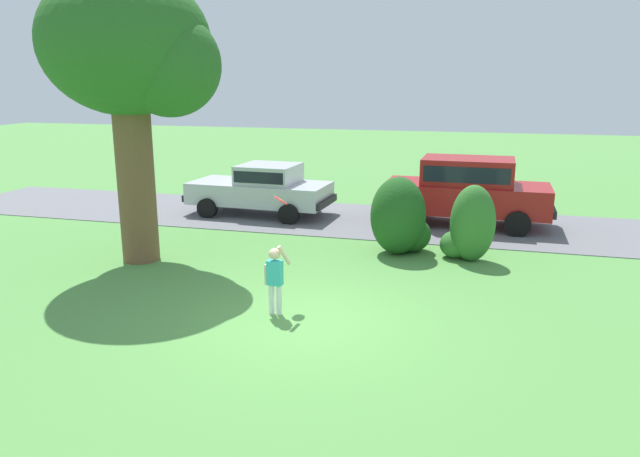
{
  "coord_description": "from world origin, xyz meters",
  "views": [
    {
      "loc": [
        2.83,
        -9.21,
        4.03
      ],
      "look_at": [
        -0.27,
        2.15,
        1.1
      ],
      "focal_mm": 33.62,
      "sensor_mm": 36.0,
      "label": 1
    }
  ],
  "objects_px": {
    "frisbee": "(281,200)",
    "oak_tree_large": "(134,56)",
    "child_thrower": "(275,276)",
    "parked_suv": "(467,188)",
    "parked_sedan": "(263,187)"
  },
  "relations": [
    {
      "from": "frisbee",
      "to": "oak_tree_large",
      "type": "bearing_deg",
      "value": 157.16
    },
    {
      "from": "oak_tree_large",
      "to": "parked_suv",
      "type": "relative_size",
      "value": 1.33
    },
    {
      "from": "oak_tree_large",
      "to": "frisbee",
      "type": "xyz_separation_m",
      "value": [
        3.83,
        -1.62,
        -2.64
      ]
    },
    {
      "from": "parked_sedan",
      "to": "frisbee",
      "type": "height_order",
      "value": "frisbee"
    },
    {
      "from": "oak_tree_large",
      "to": "parked_sedan",
      "type": "relative_size",
      "value": 1.41
    },
    {
      "from": "child_thrower",
      "to": "oak_tree_large",
      "type": "bearing_deg",
      "value": 148.41
    },
    {
      "from": "oak_tree_large",
      "to": "parked_sedan",
      "type": "bearing_deg",
      "value": 79.32
    },
    {
      "from": "child_thrower",
      "to": "frisbee",
      "type": "bearing_deg",
      "value": 101.21
    },
    {
      "from": "oak_tree_large",
      "to": "parked_suv",
      "type": "height_order",
      "value": "oak_tree_large"
    },
    {
      "from": "parked_suv",
      "to": "oak_tree_large",
      "type": "bearing_deg",
      "value": -142.89
    },
    {
      "from": "child_thrower",
      "to": "frisbee",
      "type": "xyz_separation_m",
      "value": [
        -0.17,
        0.85,
        1.16
      ]
    },
    {
      "from": "oak_tree_large",
      "to": "parked_sedan",
      "type": "height_order",
      "value": "oak_tree_large"
    },
    {
      "from": "frisbee",
      "to": "parked_sedan",
      "type": "bearing_deg",
      "value": 113.4
    },
    {
      "from": "parked_sedan",
      "to": "frisbee",
      "type": "xyz_separation_m",
      "value": [
        2.88,
        -6.66,
        1.03
      ]
    },
    {
      "from": "oak_tree_large",
      "to": "parked_suv",
      "type": "xyz_separation_m",
      "value": [
        6.98,
        5.28,
        -3.44
      ]
    }
  ]
}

